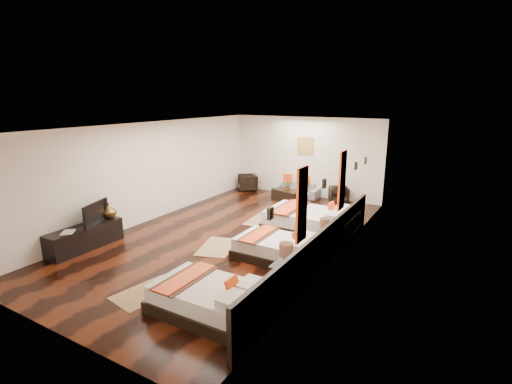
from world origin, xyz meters
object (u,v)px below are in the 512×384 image
Objects in this scene: armchair_right at (339,195)px; bed_mid at (279,248)px; bed_far at (312,221)px; nightstand_a at (286,275)px; figurine at (109,210)px; book at (62,233)px; coffee_table at (287,196)px; tv at (92,213)px; armchair_left at (248,183)px; bed_near at (211,299)px; nightstand_b at (324,241)px; table_plant at (288,186)px; tv_console at (85,237)px; sofa at (296,190)px.

bed_mid is at bearing -115.83° from armchair_right.
nightstand_a reaches higher than bed_far.
figurine is at bearing -151.99° from armchair_right.
book reaches higher than armchair_right.
armchair_right is 1.74m from coffee_table.
figurine is (-0.05, 0.50, -0.08)m from tv.
nightstand_a is at bearing -2.14° from figurine.
book is at bearing -90.00° from figurine.
armchair_left is 0.69× the size of coffee_table.
figurine is at bearing -43.58° from armchair_left.
bed_near is at bearing -89.98° from bed_mid.
bed_far reaches higher than nightstand_b.
coffee_table is at bearing 105.43° from bed_near.
coffee_table is (-2.63, 5.55, -0.13)m from nightstand_a.
bed_near is 1.93× the size of coffee_table.
table_plant is (2.29, 5.87, -0.27)m from tv.
bed_mid is at bearing -134.58° from nightstand_b.
tv_console is 1.80× the size of coffee_table.
book is at bearing -134.93° from bed_far.
figurine is at bearing -113.36° from coffee_table.
tv is at bearing 86.26° from book.
bed_mid is 1.86× the size of coffee_table.
armchair_left is 1.11× the size of armchair_right.
bed_far reaches higher than book.
nightstand_b is 4.35m from armchair_right.
nightstand_b reaches higher than armchair_right.
nightstand_a is (0.75, -1.23, 0.09)m from bed_mid.
tv_console is 6.12× the size of table_plant.
bed_near is at bearing -76.27° from sofa.
armchair_left is 2.07m from table_plant.
table_plant is (-1.86, 4.33, 0.30)m from bed_mid.
nightstand_b reaches higher than armchair_left.
bed_near is at bearing -116.87° from armchair_right.
bed_mid is 6.24m from armchair_left.
armchair_right is (3.55, 0.05, -0.03)m from armchair_left.
sofa is 2.40× the size of armchair_left.
nightstand_b is 4.42m from table_plant.
figurine reaches higher than table_plant.
sofa is (2.32, 6.14, -0.50)m from figurine.
sofa is 1.60m from armchair_right.
bed_near is 2.07× the size of tv.
armchair_right is at bearing 99.37° from nightstand_a.
bed_mid is 4.72m from table_plant.
sofa is at bearing -38.59° from tv.
tv is 0.50m from figurine.
armchair_right is 2.10× the size of table_plant.
sofa is (-1.88, 3.19, -0.06)m from bed_far.
nightstand_a is at bearing 12.28° from book.
tv_console is at bearing 170.36° from bed_near.
coffee_table is at bearing -153.94° from table_plant.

